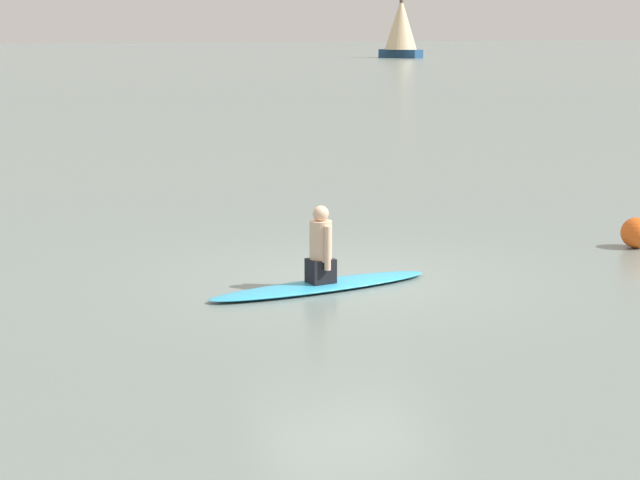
% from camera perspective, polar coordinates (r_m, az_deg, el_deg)
% --- Properties ---
extents(ground_plane, '(400.00, 400.00, 0.00)m').
position_cam_1_polar(ground_plane, '(15.31, 1.42, -2.12)').
color(ground_plane, slate).
extents(surfboard, '(3.38, 1.14, 0.09)m').
position_cam_1_polar(surfboard, '(14.80, 0.04, -2.40)').
color(surfboard, '#339EC6').
rests_on(surfboard, ground).
extents(person_paddler, '(0.39, 0.46, 1.05)m').
position_cam_1_polar(person_paddler, '(14.68, 0.04, -0.42)').
color(person_paddler, black).
rests_on(person_paddler, surfboard).
extents(sailboat_near_right, '(4.61, 5.01, 7.08)m').
position_cam_1_polar(sailboat_near_right, '(118.10, 4.26, 11.09)').
color(sailboat_near_right, navy).
rests_on(sailboat_near_right, ground).
extents(buoy_marker, '(0.49, 0.49, 0.49)m').
position_cam_1_polar(buoy_marker, '(18.20, 16.19, 0.37)').
color(buoy_marker, '#E55919').
rests_on(buoy_marker, ground).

